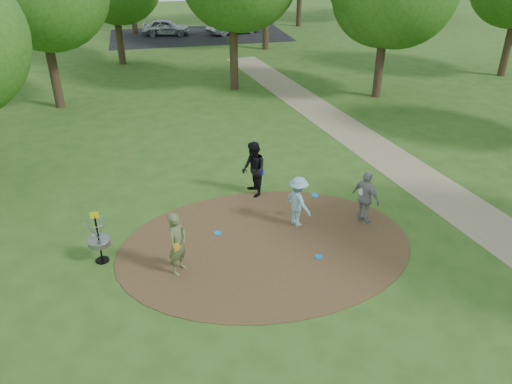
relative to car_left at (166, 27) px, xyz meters
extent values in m
plane|color=#2D5119|center=(0.58, -30.55, -0.63)|extent=(100.00, 100.00, 0.00)
cylinder|color=#47301C|center=(0.58, -30.55, -0.62)|extent=(8.40, 8.40, 0.02)
cube|color=#8C7A5B|center=(7.08, -28.55, -0.63)|extent=(7.55, 39.89, 0.01)
cube|color=black|center=(2.58, -0.55, -0.63)|extent=(14.00, 8.00, 0.01)
imported|color=#59663B|center=(-1.91, -31.18, 0.25)|extent=(0.73, 0.77, 1.76)
cylinder|color=orange|center=(-1.97, -31.40, 0.30)|extent=(0.22, 0.04, 0.22)
imported|color=#81B3C1|center=(1.79, -29.67, 0.16)|extent=(0.95, 1.17, 1.59)
cylinder|color=blue|center=(2.32, -29.62, 0.29)|extent=(0.31, 0.31, 0.08)
imported|color=black|center=(0.92, -27.54, 0.31)|extent=(0.80, 0.98, 1.88)
cylinder|color=#0C32DA|center=(1.16, -27.59, 0.20)|extent=(0.23, 0.09, 0.22)
imported|color=gray|center=(3.80, -29.99, 0.22)|extent=(0.79, 1.08, 1.70)
cylinder|color=silver|center=(3.65, -30.02, 0.45)|extent=(0.23, 0.10, 0.22)
cylinder|color=#1685B7|center=(-0.65, -29.63, -0.60)|extent=(0.22, 0.22, 0.02)
cylinder|color=blue|center=(1.86, -31.45, -0.60)|extent=(0.22, 0.22, 0.02)
imported|color=#A5A9AD|center=(0.00, 0.00, 0.00)|extent=(3.92, 2.12, 1.27)
imported|color=#999DA0|center=(5.44, -0.58, 0.09)|extent=(4.64, 2.83, 1.44)
cylinder|color=black|center=(-3.92, -30.25, 0.04)|extent=(0.05, 0.05, 1.35)
cylinder|color=black|center=(-3.92, -30.25, -0.61)|extent=(0.36, 0.36, 0.04)
cylinder|color=gray|center=(-3.92, -30.25, -0.01)|extent=(0.60, 0.60, 0.16)
torus|color=gray|center=(-3.92, -30.25, 0.07)|extent=(0.63, 0.63, 0.03)
torus|color=gray|center=(-3.92, -30.25, 0.62)|extent=(0.58, 0.58, 0.02)
cube|color=yellow|center=(-3.92, -30.25, 0.82)|extent=(0.22, 0.02, 0.18)
cylinder|color=#332316|center=(-6.42, -16.55, 1.27)|extent=(0.44, 0.44, 3.80)
cylinder|color=#332316|center=(2.58, -15.55, 1.46)|extent=(0.44, 0.44, 4.18)
cylinder|color=#332316|center=(9.58, -18.55, 1.17)|extent=(0.44, 0.44, 3.61)
cylinder|color=#332316|center=(-3.42, -8.55, 1.08)|extent=(0.44, 0.44, 3.42)
cylinder|color=#332316|center=(6.58, -6.55, 1.55)|extent=(0.44, 0.44, 4.37)
cylinder|color=#332316|center=(18.58, -16.55, 1.27)|extent=(0.44, 0.44, 3.80)
camera|label=1|loc=(-2.35, -41.92, 7.51)|focal=35.00mm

